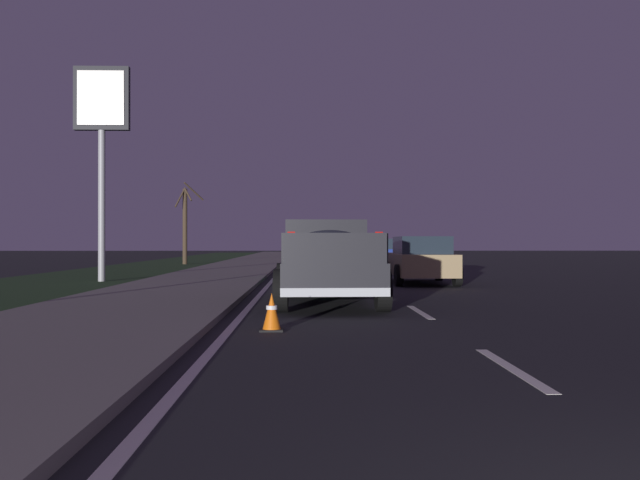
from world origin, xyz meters
name	(u,v)px	position (x,y,z in m)	size (l,w,h in m)	color
ground	(355,272)	(27.00, 0.00, 0.00)	(144.00, 144.00, 0.00)	black
sidewalk_shoulder	(228,271)	(27.00, 5.70, 0.06)	(108.00, 4.00, 0.12)	slate
grass_verge	(117,272)	(27.00, 10.70, 0.00)	(108.00, 6.00, 0.01)	#1E3819
lane_markings	(299,270)	(28.99, 2.55, 0.00)	(108.00, 3.54, 0.01)	silver
pickup_truck	(327,259)	(12.24, 1.75, 0.98)	(5.47, 2.37, 1.87)	#232328
sedan_red	(362,251)	(41.48, -1.61, 0.78)	(4.44, 2.08, 1.54)	maroon
sedan_tan	(420,260)	(19.00, -1.56, 0.78)	(4.43, 2.07, 1.54)	#9E845B
sedan_green	(324,259)	(20.12, 1.59, 0.78)	(4.42, 2.06, 1.54)	#14592D
sedan_blue	(379,252)	(33.46, -1.81, 0.78)	(4.42, 2.05, 1.54)	navy
gas_price_sign	(102,119)	(20.29, 9.27, 5.61)	(0.27, 1.90, 7.43)	#99999E
bare_tree_far	(185,223)	(37.61, 9.61, 2.52)	(2.02, 1.45, 5.07)	#423323
traffic_cone_near	(272,312)	(7.72, 2.74, 0.28)	(0.36, 0.36, 0.58)	black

